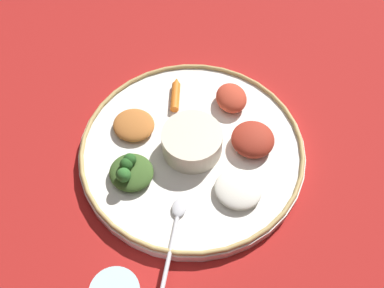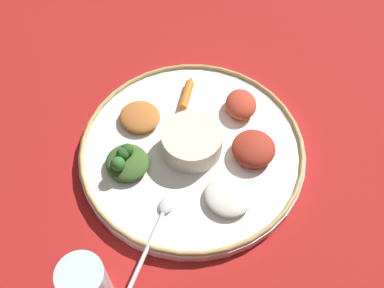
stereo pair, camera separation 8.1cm
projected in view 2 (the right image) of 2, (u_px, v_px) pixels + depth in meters
The scene contains 12 objects.
ground_plane at pixel (192, 154), 0.84m from camera, with size 2.40×2.40×0.00m, color maroon.
platter at pixel (192, 152), 0.83m from camera, with size 0.40×0.40×0.02m, color white.
platter_rim at pixel (192, 148), 0.82m from camera, with size 0.39×0.39×0.01m, color tan.
center_bowl at pixel (192, 141), 0.80m from camera, with size 0.10×0.10×0.04m.
spoon at pixel (157, 227), 0.74m from camera, with size 0.06×0.17×0.01m.
greens_pile at pixel (126, 161), 0.79m from camera, with size 0.10×0.10×0.04m.
carrot_near_spoon at pixel (187, 93), 0.88m from camera, with size 0.02×0.08×0.02m.
mound_rice_white at pixel (228, 196), 0.76m from camera, with size 0.08×0.08×0.02m, color silver.
mound_berbere_red at pixel (241, 104), 0.86m from camera, with size 0.07×0.06×0.03m, color #B73D28.
mound_chickpea at pixel (140, 117), 0.85m from camera, with size 0.07×0.07×0.02m, color #B2662D.
mound_beet at pixel (253, 150), 0.80m from camera, with size 0.08×0.08×0.03m, color maroon.
drinking_glass at pixel (88, 288), 0.66m from camera, with size 0.07×0.07×0.11m.
Camera 2 is at (0.05, -0.45, 0.71)m, focal length 43.98 mm.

